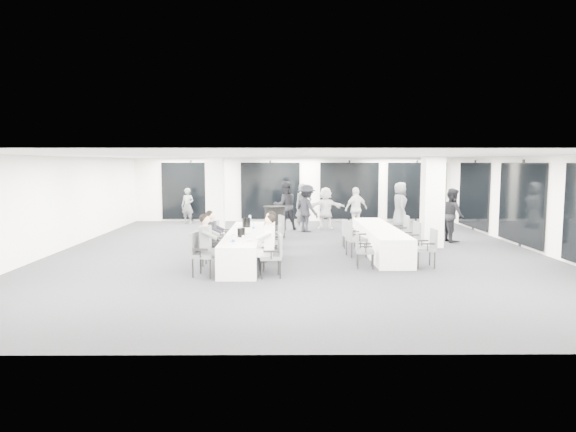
# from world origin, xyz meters

# --- Properties ---
(room) EXTENTS (14.04, 16.04, 2.84)m
(room) POSITION_xyz_m (0.89, 1.11, 1.39)
(room) COLOR #232428
(room) RESTS_ON ground
(column_left) EXTENTS (0.60, 0.60, 2.80)m
(column_left) POSITION_xyz_m (-2.80, 3.20, 1.40)
(column_left) COLOR white
(column_left) RESTS_ON floor
(column_right) EXTENTS (0.60, 0.60, 2.80)m
(column_right) POSITION_xyz_m (4.20, 1.00, 1.40)
(column_right) COLOR white
(column_right) RESTS_ON floor
(banquet_table_main) EXTENTS (0.90, 5.00, 0.75)m
(banquet_table_main) POSITION_xyz_m (-1.45, -1.18, 0.38)
(banquet_table_main) COLOR white
(banquet_table_main) RESTS_ON floor
(banquet_table_side) EXTENTS (0.90, 5.00, 0.75)m
(banquet_table_side) POSITION_xyz_m (2.38, -0.09, 0.38)
(banquet_table_side) COLOR white
(banquet_table_side) RESTS_ON floor
(cocktail_table) EXTENTS (0.80, 0.80, 1.10)m
(cocktail_table) POSITION_xyz_m (-0.71, 2.85, 0.56)
(cocktail_table) COLOR black
(cocktail_table) RESTS_ON floor
(chair_main_left_near) EXTENTS (0.63, 0.66, 1.02)m
(chair_main_left_near) POSITION_xyz_m (-2.28, -3.11, 0.58)
(chair_main_left_near) COLOR #4C4F53
(chair_main_left_near) RESTS_ON floor
(chair_main_left_second) EXTENTS (0.55, 0.61, 1.04)m
(chair_main_left_second) POSITION_xyz_m (-2.29, -2.25, 0.60)
(chair_main_left_second) COLOR #4C4F53
(chair_main_left_second) RESTS_ON floor
(chair_main_left_mid) EXTENTS (0.49, 0.55, 0.94)m
(chair_main_left_mid) POSITION_xyz_m (-2.28, -1.50, 0.54)
(chair_main_left_mid) COLOR #4C4F53
(chair_main_left_mid) RESTS_ON floor
(chair_main_left_fourth) EXTENTS (0.52, 0.55, 0.86)m
(chair_main_left_fourth) POSITION_xyz_m (-2.27, -0.59, 0.49)
(chair_main_left_fourth) COLOR #4C4F53
(chair_main_left_fourth) RESTS_ON floor
(chair_main_left_far) EXTENTS (0.47, 0.51, 0.87)m
(chair_main_left_far) POSITION_xyz_m (-2.27, 0.54, 0.50)
(chair_main_left_far) COLOR #4C4F53
(chair_main_left_far) RESTS_ON floor
(chair_main_right_near) EXTENTS (0.55, 0.60, 0.99)m
(chair_main_right_near) POSITION_xyz_m (-0.61, -3.24, 0.56)
(chair_main_right_near) COLOR #4C4F53
(chair_main_right_near) RESTS_ON floor
(chair_main_right_second) EXTENTS (0.44, 0.49, 0.86)m
(chair_main_right_second) POSITION_xyz_m (-0.62, -2.45, 0.49)
(chair_main_right_second) COLOR #4C4F53
(chair_main_right_second) RESTS_ON floor
(chair_main_right_mid) EXTENTS (0.56, 0.59, 0.95)m
(chair_main_right_mid) POSITION_xyz_m (-0.61, -1.33, 0.54)
(chair_main_right_mid) COLOR #4C4F53
(chair_main_right_mid) RESTS_ON floor
(chair_main_right_fourth) EXTENTS (0.49, 0.54, 0.90)m
(chair_main_right_fourth) POSITION_xyz_m (-0.62, -0.56, 0.51)
(chair_main_right_fourth) COLOR #4C4F53
(chair_main_right_fourth) RESTS_ON floor
(chair_main_right_far) EXTENTS (0.63, 0.65, 1.02)m
(chair_main_right_far) POSITION_xyz_m (-0.61, 0.52, 0.58)
(chair_main_right_far) COLOR #4C4F53
(chair_main_right_far) RESTS_ON floor
(chair_side_left_near) EXTENTS (0.48, 0.52, 0.88)m
(chair_side_left_near) POSITION_xyz_m (1.55, -2.22, 0.50)
(chair_side_left_near) COLOR #4C4F53
(chair_side_left_near) RESTS_ON floor
(chair_side_left_mid) EXTENTS (0.61, 0.64, 1.01)m
(chair_side_left_mid) POSITION_xyz_m (1.54, -0.66, 0.57)
(chair_side_left_mid) COLOR #4C4F53
(chair_side_left_mid) RESTS_ON floor
(chair_side_left_far) EXTENTS (0.44, 0.50, 0.86)m
(chair_side_left_far) POSITION_xyz_m (1.55, 0.78, 0.49)
(chair_side_left_far) COLOR #4C4F53
(chair_side_left_far) RESTS_ON floor
(chair_side_right_near) EXTENTS (0.49, 0.55, 0.96)m
(chair_side_right_near) POSITION_xyz_m (3.21, -2.13, 0.55)
(chair_side_right_near) COLOR #4C4F53
(chair_side_right_near) RESTS_ON floor
(chair_side_right_mid) EXTENTS (0.54, 0.58, 0.95)m
(chair_side_right_mid) POSITION_xyz_m (3.21, -0.56, 0.54)
(chair_side_right_mid) COLOR #4C4F53
(chair_side_right_mid) RESTS_ON floor
(chair_side_right_far) EXTENTS (0.51, 0.57, 0.99)m
(chair_side_right_far) POSITION_xyz_m (3.22, 0.78, 0.57)
(chair_side_right_far) COLOR #4C4F53
(chair_side_right_far) RESTS_ON floor
(seated_guest_a) EXTENTS (0.50, 0.38, 1.44)m
(seated_guest_a) POSITION_xyz_m (-2.11, -3.14, 0.81)
(seated_guest_a) COLOR #56595D
(seated_guest_a) RESTS_ON floor
(seated_guest_b) EXTENTS (0.50, 0.38, 1.44)m
(seated_guest_b) POSITION_xyz_m (-2.11, -2.25, 0.81)
(seated_guest_b) COLOR black
(seated_guest_b) RESTS_ON floor
(seated_guest_c) EXTENTS (0.50, 0.38, 1.44)m
(seated_guest_c) POSITION_xyz_m (-0.78, -3.25, 0.81)
(seated_guest_c) COLOR silver
(seated_guest_c) RESTS_ON floor
(seated_guest_d) EXTENTS (0.50, 0.38, 1.44)m
(seated_guest_d) POSITION_xyz_m (-0.78, -2.45, 0.81)
(seated_guest_d) COLOR silver
(seated_guest_d) RESTS_ON floor
(standing_guest_a) EXTENTS (0.90, 0.81, 2.05)m
(standing_guest_a) POSITION_xyz_m (0.35, 4.75, 1.03)
(standing_guest_a) COLOR #56595D
(standing_guest_a) RESTS_ON floor
(standing_guest_b) EXTENTS (1.15, 0.86, 2.13)m
(standing_guest_b) POSITION_xyz_m (-0.35, 5.02, 1.06)
(standing_guest_b) COLOR black
(standing_guest_b) RESTS_ON floor
(standing_guest_c) EXTENTS (1.32, 1.44, 2.02)m
(standing_guest_c) POSITION_xyz_m (0.46, 4.40, 1.01)
(standing_guest_c) COLOR black
(standing_guest_c) RESTS_ON floor
(standing_guest_d) EXTENTS (1.27, 1.06, 1.89)m
(standing_guest_d) POSITION_xyz_m (2.39, 4.87, 0.94)
(standing_guest_d) COLOR silver
(standing_guest_d) RESTS_ON floor
(standing_guest_e) EXTENTS (0.66, 1.02, 2.07)m
(standing_guest_e) POSITION_xyz_m (4.23, 5.54, 1.03)
(standing_guest_e) COLOR #56595D
(standing_guest_e) RESTS_ON floor
(standing_guest_f) EXTENTS (1.74, 0.75, 1.86)m
(standing_guest_f) POSITION_xyz_m (1.25, 5.37, 0.93)
(standing_guest_f) COLOR silver
(standing_guest_f) RESTS_ON floor
(standing_guest_g) EXTENTS (0.76, 0.68, 1.73)m
(standing_guest_g) POSITION_xyz_m (-4.51, 7.04, 0.86)
(standing_guest_g) COLOR #56595D
(standing_guest_g) RESTS_ON floor
(standing_guest_h) EXTENTS (0.70, 1.03, 2.01)m
(standing_guest_h) POSITION_xyz_m (5.16, 2.00, 1.00)
(standing_guest_h) COLOR black
(standing_guest_h) RESTS_ON floor
(ice_bucket_near) EXTENTS (0.20, 0.20, 0.22)m
(ice_bucket_near) POSITION_xyz_m (-1.45, -2.03, 0.86)
(ice_bucket_near) COLOR black
(ice_bucket_near) RESTS_ON banquet_table_main
(ice_bucket_far) EXTENTS (0.24, 0.24, 0.27)m
(ice_bucket_far) POSITION_xyz_m (-1.47, -0.07, 0.89)
(ice_bucket_far) COLOR black
(ice_bucket_far) RESTS_ON banquet_table_main
(water_bottle_a) EXTENTS (0.07, 0.07, 0.22)m
(water_bottle_a) POSITION_xyz_m (-1.53, -3.24, 0.86)
(water_bottle_a) COLOR silver
(water_bottle_a) RESTS_ON banquet_table_main
(water_bottle_b) EXTENTS (0.07, 0.07, 0.21)m
(water_bottle_b) POSITION_xyz_m (-1.22, -0.87, 0.85)
(water_bottle_b) COLOR silver
(water_bottle_b) RESTS_ON banquet_table_main
(water_bottle_c) EXTENTS (0.07, 0.07, 0.23)m
(water_bottle_c) POSITION_xyz_m (-1.44, 1.00, 0.87)
(water_bottle_c) COLOR silver
(water_bottle_c) RESTS_ON banquet_table_main
(plate_a) EXTENTS (0.20, 0.20, 0.03)m
(plate_a) POSITION_xyz_m (-1.59, -2.84, 0.76)
(plate_a) COLOR white
(plate_a) RESTS_ON banquet_table_main
(plate_b) EXTENTS (0.19, 0.19, 0.03)m
(plate_b) POSITION_xyz_m (-1.20, -2.76, 0.76)
(plate_b) COLOR white
(plate_b) RESTS_ON banquet_table_main
(plate_c) EXTENTS (0.22, 0.22, 0.03)m
(plate_c) POSITION_xyz_m (-1.35, -1.55, 0.76)
(plate_c) COLOR white
(plate_c) RESTS_ON banquet_table_main
(wine_glass) EXTENTS (0.07, 0.07, 0.19)m
(wine_glass) POSITION_xyz_m (-1.32, -3.04, 0.89)
(wine_glass) COLOR silver
(wine_glass) RESTS_ON banquet_table_main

